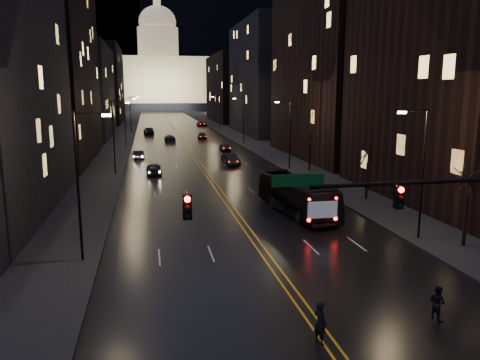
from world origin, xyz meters
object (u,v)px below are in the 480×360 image
receding_car_a (231,160)px  pedestrian_b (437,303)px  traffic_signal (448,206)px  oncoming_car_a (154,169)px  pedestrian_a (320,323)px  bus (296,195)px  oncoming_car_b (138,155)px

receding_car_a → pedestrian_b: bearing=-95.0°
traffic_signal → oncoming_car_a: 41.42m
receding_car_a → pedestrian_a: 46.94m
oncoming_car_a → pedestrian_a: (5.99, -40.69, 0.13)m
oncoming_car_a → pedestrian_a: pedestrian_a is taller
bus → receding_car_a: bearing=84.4°
oncoming_car_b → receding_car_a: receding_car_a is taller
bus → pedestrian_a: (-5.41, -19.94, -0.65)m
traffic_signal → bus: size_ratio=1.56×
traffic_signal → oncoming_car_a: size_ratio=3.86×
pedestrian_b → traffic_signal: bearing=-63.3°
pedestrian_b → receding_car_a: bearing=-15.9°
oncoming_car_b → pedestrian_a: 55.35m
receding_car_a → pedestrian_b: size_ratio=2.84×
oncoming_car_b → pedestrian_b: (13.95, -53.83, 0.13)m
oncoming_car_a → pedestrian_b: (11.82, -39.76, 0.04)m
traffic_signal → pedestrian_a: 7.69m
traffic_signal → oncoming_car_b: traffic_signal is taller
bus → receding_car_a: size_ratio=2.45×
traffic_signal → receding_car_a: bearing=92.2°
oncoming_car_b → receding_car_a: bearing=141.8°
pedestrian_a → pedestrian_b: 5.91m
traffic_signal → pedestrian_a: (-6.30, -1.37, -4.20)m
traffic_signal → pedestrian_b: 4.35m
receding_car_a → pedestrian_a: bearing=-102.2°
oncoming_car_a → pedestrian_a: bearing=96.9°
bus → pedestrian_b: (0.43, -19.02, -0.75)m
oncoming_car_b → receding_car_a: 14.98m
bus → oncoming_car_a: bus is taller
receding_car_a → pedestrian_b: pedestrian_b is taller
oncoming_car_b → traffic_signal: bearing=99.3°
pedestrian_b → oncoming_car_a: bearing=-1.0°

